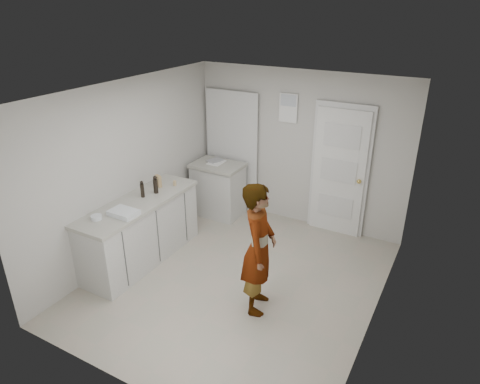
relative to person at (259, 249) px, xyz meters
The scene contains 12 objects.
ground 1.00m from the person, 143.99° to the left, with size 4.00×4.00×0.00m, color #ABA18F.
room_shell 2.39m from the person, 105.66° to the left, with size 4.00×4.00×4.00m.
main_counter 1.96m from the person, behind, with size 0.64×1.96×0.93m.
side_counter 2.58m from the person, 132.27° to the left, with size 0.84×0.61×0.93m.
person is the anchor object (origin of this frame).
cake_mix_box 2.10m from the person, 161.37° to the left, with size 0.11×0.05×0.18m, color #A68253.
spice_jar 1.98m from the person, 155.52° to the left, with size 0.05×0.05×0.07m, color tan.
oil_cruet_a 1.94m from the person, 165.73° to the left, with size 0.07×0.07×0.26m.
oil_cruet_b 1.98m from the person, behind, with size 0.05×0.05×0.24m.
baking_dish 1.82m from the person, behind, with size 0.36×0.26×0.06m.
egg_bowl 2.08m from the person, 165.61° to the right, with size 0.14×0.14×0.05m.
papers 2.62m from the person, 132.44° to the left, with size 0.23×0.30×0.01m, color white.
Camera 1 is at (2.31, -4.13, 3.44)m, focal length 32.00 mm.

